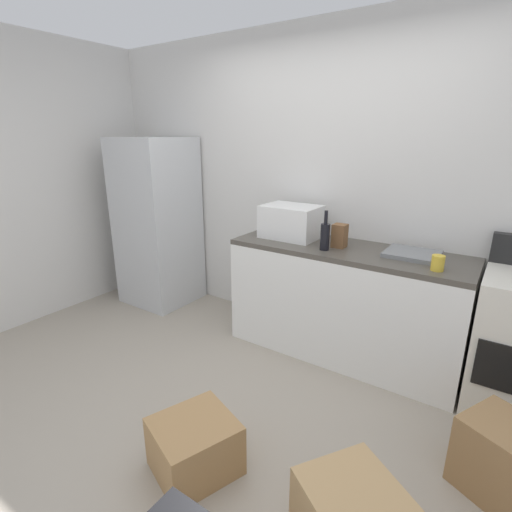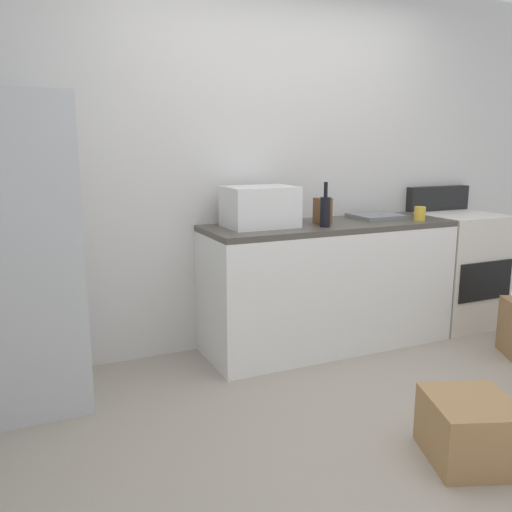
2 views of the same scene
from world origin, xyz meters
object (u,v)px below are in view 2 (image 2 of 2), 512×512
at_px(microwave, 260,207).
at_px(wine_bottle, 325,211).
at_px(refrigerator, 12,255).
at_px(cardboard_box_small, 470,430).
at_px(knife_block, 323,211).
at_px(stove_oven, 456,267).
at_px(coffee_mug, 420,214).

distance_m(microwave, wine_bottle, 0.44).
distance_m(refrigerator, cardboard_box_small, 2.49).
relative_size(refrigerator, cardboard_box_small, 4.17).
xyz_separation_m(wine_bottle, knife_block, (0.06, 0.13, -0.02)).
distance_m(stove_oven, microwave, 1.83).
xyz_separation_m(refrigerator, microwave, (1.53, 0.09, 0.18)).
bearing_deg(cardboard_box_small, wine_bottle, 87.43).
height_order(wine_bottle, knife_block, wine_bottle).
distance_m(wine_bottle, coffee_mug, 0.79).
distance_m(refrigerator, coffee_mug, 2.72).
distance_m(wine_bottle, cardboard_box_small, 1.65).
relative_size(microwave, wine_bottle, 1.53).
xyz_separation_m(refrigerator, stove_oven, (3.27, 0.06, -0.39)).
relative_size(stove_oven, microwave, 2.39).
relative_size(wine_bottle, knife_block, 1.67).
bearing_deg(coffee_mug, refrigerator, 177.55).
distance_m(microwave, coffee_mug, 1.20).
distance_m(refrigerator, wine_bottle, 1.93).
height_order(refrigerator, coffee_mug, refrigerator).
height_order(stove_oven, wine_bottle, wine_bottle).
height_order(microwave, knife_block, microwave).
bearing_deg(coffee_mug, stove_oven, 17.02).
distance_m(microwave, cardboard_box_small, 1.86).
relative_size(stove_oven, knife_block, 6.11).
bearing_deg(stove_oven, knife_block, -179.28).
xyz_separation_m(refrigerator, knife_block, (1.98, 0.04, 0.14)).
height_order(coffee_mug, cardboard_box_small, coffee_mug).
bearing_deg(cardboard_box_small, microwave, 101.70).
bearing_deg(refrigerator, stove_oven, 0.97).
bearing_deg(refrigerator, knife_block, 1.12).
relative_size(wine_bottle, coffee_mug, 3.00).
height_order(refrigerator, microwave, refrigerator).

